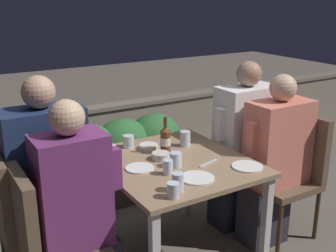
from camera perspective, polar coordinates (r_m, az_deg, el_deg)
name	(u,v)px	position (r m, az deg, el deg)	size (l,w,h in m)	color
parapet_wall	(86,142)	(4.34, -11.06, -2.08)	(9.00, 0.18, 0.71)	gray
dining_table	(174,173)	(2.82, 0.81, -6.40)	(0.92, 1.02, 0.74)	#937556
planter_hedge	(123,155)	(3.78, -6.08, -3.98)	(1.16, 0.47, 0.75)	brown
chair_left_near	(43,236)	(2.42, -16.53, -14.05)	(0.45, 0.45, 0.94)	brown
person_purple_stripe	(79,210)	(2.42, -11.93, -11.12)	(0.48, 0.26, 1.28)	#282833
chair_left_far	(20,213)	(2.68, -19.44, -11.09)	(0.45, 0.45, 0.94)	brown
person_navy_jumper	(52,186)	(2.66, -15.41, -7.86)	(0.52, 0.26, 1.36)	#282833
chair_right_near	(293,165)	(3.33, 16.57, -5.09)	(0.45, 0.45, 0.94)	brown
person_coral_top	(274,161)	(3.16, 14.13, -4.64)	(0.52, 0.26, 1.27)	#282833
chair_right_far	(261,153)	(3.50, 12.45, -3.60)	(0.45, 0.45, 0.94)	brown
person_white_polo	(242,146)	(3.33, 9.98, -2.65)	(0.52, 0.26, 1.32)	#282833
beer_bottle	(165,140)	(2.87, -0.35, -1.87)	(0.07, 0.07, 0.26)	brown
plate_0	(247,166)	(2.73, 10.69, -5.41)	(0.20, 0.20, 0.01)	white
plate_1	(197,178)	(2.53, 3.95, -7.03)	(0.21, 0.21, 0.01)	white
plate_2	(140,168)	(2.66, -3.87, -5.70)	(0.18, 0.18, 0.01)	white
bowl_0	(161,156)	(2.80, -1.01, -4.02)	(0.12, 0.12, 0.05)	beige
bowl_1	(108,148)	(2.96, -8.09, -3.01)	(0.11, 0.11, 0.04)	beige
bowl_2	(149,146)	(2.98, -2.63, -2.76)	(0.13, 0.13, 0.04)	silver
glass_cup_0	(178,182)	(2.36, 1.35, -7.61)	(0.07, 0.07, 0.11)	silver
glass_cup_1	(128,141)	(3.02, -5.39, -2.09)	(0.08, 0.08, 0.09)	silver
glass_cup_2	(185,139)	(3.03, 2.33, -1.72)	(0.08, 0.08, 0.11)	silver
glass_cup_3	(176,160)	(2.68, 1.05, -4.58)	(0.08, 0.08, 0.09)	silver
glass_cup_4	(173,190)	(2.29, 0.68, -8.71)	(0.07, 0.07, 0.09)	silver
glass_cup_5	(168,167)	(2.57, -0.01, -5.59)	(0.06, 0.06, 0.09)	silver
fork_0	(208,163)	(2.75, 5.45, -5.04)	(0.17, 0.06, 0.01)	silver
potted_plant	(235,145)	(4.04, 9.12, -2.57)	(0.33, 0.33, 0.68)	brown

